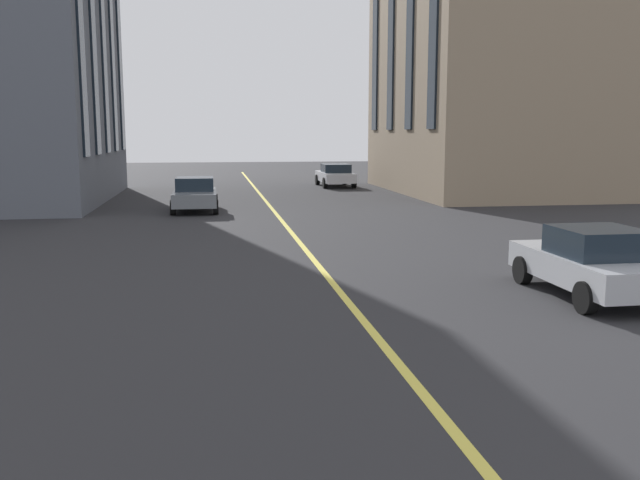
% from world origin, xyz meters
% --- Properties ---
extents(lane_centre_line, '(80.00, 0.16, 0.01)m').
position_xyz_m(lane_centre_line, '(20.00, 0.00, 0.00)').
color(lane_centre_line, '#D8C64C').
rests_on(lane_centre_line, ground_plane).
extents(car_white_parked_b, '(4.40, 1.95, 1.37)m').
position_xyz_m(car_white_parked_b, '(43.50, -4.90, 0.70)').
color(car_white_parked_b, silver).
rests_on(car_white_parked_b, ground_plane).
extents(car_grey_trailing, '(3.90, 1.89, 1.40)m').
position_xyz_m(car_grey_trailing, '(31.30, 3.25, 0.70)').
color(car_grey_trailing, slate).
rests_on(car_grey_trailing, ground_plane).
extents(car_silver_far, '(3.90, 1.89, 1.40)m').
position_xyz_m(car_silver_far, '(14.60, -4.90, 0.70)').
color(car_silver_far, '#B7BABF').
rests_on(car_silver_far, ground_plane).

